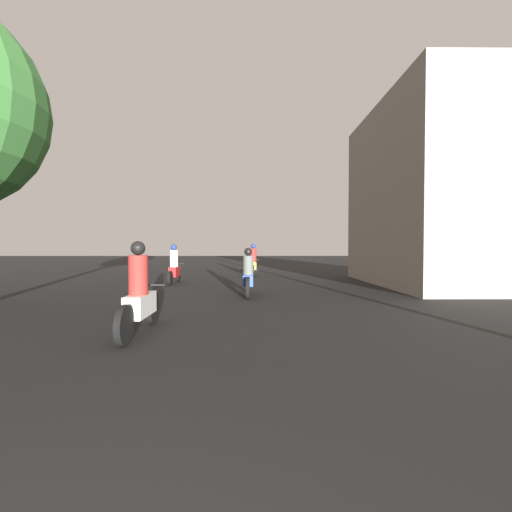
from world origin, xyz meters
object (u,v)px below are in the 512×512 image
Objects in this scene: motorcycle_red at (174,268)px; building_right_near at (437,195)px; motorcycle_white at (140,297)px; motorcycle_blue at (248,277)px; motorcycle_yellow at (253,263)px.

motorcycle_red is 0.26× the size of building_right_near.
motorcycle_red is at bearing 99.12° from motorcycle_white.
motorcycle_blue is 1.04× the size of motorcycle_yellow.
motorcycle_blue is 7.12m from motorcycle_yellow.
building_right_near is at bearing -26.71° from motorcycle_yellow.
motorcycle_yellow is at bearing 50.46° from motorcycle_red.
motorcycle_yellow is 0.26× the size of building_right_near.
motorcycle_blue is 4.78m from motorcycle_red.
motorcycle_white is 0.27× the size of building_right_near.
motorcycle_yellow is (0.16, 7.12, 0.07)m from motorcycle_blue.
motorcycle_blue is at bearing 68.74° from motorcycle_white.
motorcycle_white is at bearing -77.50° from motorcycle_red.
motorcycle_white is 1.03× the size of motorcycle_red.
building_right_near is at bearing 0.72° from motorcycle_red.
motorcycle_red is at bearing 130.53° from motorcycle_blue.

